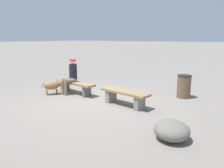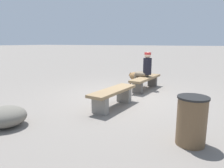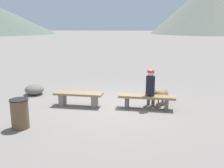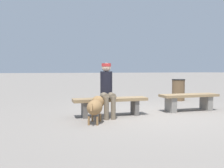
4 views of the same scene
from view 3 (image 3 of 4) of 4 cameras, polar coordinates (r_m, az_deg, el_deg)
The scene contains 8 objects.
ground at distance 8.67m, azimuth -0.18°, elevation -4.96°, with size 210.00×210.00×0.06m, color gray.
bench_left at distance 8.59m, azimuth -7.48°, elevation -2.85°, with size 1.65×0.62×0.46m.
bench_right at distance 8.32m, azimuth 7.70°, elevation -3.29°, with size 1.84×0.59×0.44m.
seated_person at distance 8.31m, azimuth 8.55°, elevation -0.53°, with size 0.37×0.60×1.28m.
dog at distance 8.86m, azimuth 11.00°, elevation -2.27°, with size 0.59×0.77×0.54m.
trash_bin at distance 7.14m, azimuth -19.79°, elevation -6.20°, with size 0.48×0.48×0.79m.
boulder at distance 10.40m, azimuth -16.86°, elevation -1.17°, with size 0.76×0.72×0.40m, color #6B665B.
distant_peak_1 at distance 80.00m, azimuth 21.06°, elevation 15.68°, with size 33.23×33.23×14.80m, color gray.
Camera 3 is at (0.55, -8.23, 2.66)m, focal length 41.18 mm.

